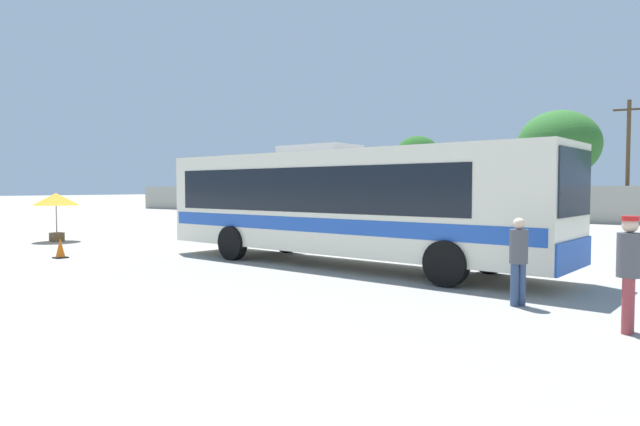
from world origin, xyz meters
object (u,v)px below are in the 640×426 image
coach_bus_cream_blue (340,201)px  attendant_by_bus_door (519,256)px  vendor_umbrella_near_gate_orange (56,201)px  utility_pole_near (628,159)px  traffic_cone_on_apron (60,248)px  roadside_tree_left (418,155)px  parked_car_leftmost_dark_blue (380,208)px  roadside_tree_midleft (559,144)px  parked_car_second_red (453,210)px  passenger_waiting_on_apron (629,267)px

coach_bus_cream_blue → attendant_by_bus_door: bearing=-24.7°
vendor_umbrella_near_gate_orange → utility_pole_near: 32.46m
attendant_by_bus_door → traffic_cone_on_apron: (-13.68, -1.20, -0.62)m
roadside_tree_left → coach_bus_cream_blue: bearing=-68.8°
parked_car_leftmost_dark_blue → roadside_tree_midleft: (9.53, 10.35, 4.66)m
coach_bus_cream_blue → utility_pole_near: 26.62m
parked_car_second_red → roadside_tree_midleft: 12.08m
passenger_waiting_on_apron → traffic_cone_on_apron: 15.61m
vendor_umbrella_near_gate_orange → roadside_tree_left: 28.03m
coach_bus_cream_blue → attendant_by_bus_door: (5.70, -2.63, -0.91)m
parked_car_leftmost_dark_blue → roadside_tree_left: (0.05, 5.88, 3.99)m
utility_pole_near → roadside_tree_left: size_ratio=1.22×
coach_bus_cream_blue → vendor_umbrella_near_gate_orange: (-13.36, -0.97, -0.16)m
attendant_by_bus_door → utility_pole_near: size_ratio=0.21×
attendant_by_bus_door → coach_bus_cream_blue: bearing=155.3°
vendor_umbrella_near_gate_orange → roadside_tree_midleft: bearing=68.8°
coach_bus_cream_blue → traffic_cone_on_apron: coach_bus_cream_blue is taller
parked_car_leftmost_dark_blue → utility_pole_near: bearing=20.0°
traffic_cone_on_apron → roadside_tree_left: bearing=94.5°
parked_car_leftmost_dark_blue → parked_car_second_red: parked_car_leftmost_dark_blue is taller
parked_car_leftmost_dark_blue → roadside_tree_midleft: bearing=47.4°
vendor_umbrella_near_gate_orange → parked_car_leftmost_dark_blue: (2.95, 21.81, -0.86)m
parked_car_leftmost_dark_blue → roadside_tree_midleft: 14.82m
attendant_by_bus_door → vendor_umbrella_near_gate_orange: vendor_umbrella_near_gate_orange is taller
utility_pole_near → passenger_waiting_on_apron: bearing=-83.6°
attendant_by_bus_door → passenger_waiting_on_apron: passenger_waiting_on_apron is taller
parked_car_second_red → utility_pole_near: bearing=29.7°
vendor_umbrella_near_gate_orange → utility_pole_near: (17.62, 27.16, 2.35)m
attendant_by_bus_door → traffic_cone_on_apron: size_ratio=2.57×
attendant_by_bus_door → passenger_waiting_on_apron: size_ratio=0.93×
coach_bus_cream_blue → parked_car_second_red: bearing=103.6°
attendant_by_bus_door → roadside_tree_midleft: roadside_tree_midleft is taller
parked_car_second_red → roadside_tree_midleft: (4.16, 10.32, 4.70)m
passenger_waiting_on_apron → utility_pole_near: utility_pole_near is taller
vendor_umbrella_near_gate_orange → parked_car_second_red: (8.32, 21.84, -0.91)m
coach_bus_cream_blue → utility_pole_near: size_ratio=1.62×
coach_bus_cream_blue → roadside_tree_midleft: size_ratio=1.55×
parked_car_second_red → roadside_tree_midleft: bearing=68.0°
passenger_waiting_on_apron → parked_car_leftmost_dark_blue: (-18.02, 24.46, -0.20)m
passenger_waiting_on_apron → utility_pole_near: (-3.35, 29.81, 3.01)m
passenger_waiting_on_apron → utility_pole_near: 30.15m
parked_car_second_red → roadside_tree_left: bearing=132.3°
roadside_tree_left → parked_car_second_red: bearing=-47.7°
vendor_umbrella_near_gate_orange → coach_bus_cream_blue: bearing=4.2°
utility_pole_near → traffic_cone_on_apron: (-12.24, -30.01, -3.71)m
parked_car_second_red → utility_pole_near: size_ratio=0.56×
attendant_by_bus_door → roadside_tree_midleft: 34.75m
parked_car_second_red → roadside_tree_left: roadside_tree_left is taller
roadside_tree_left → roadside_tree_midleft: bearing=25.2°
roadside_tree_midleft → traffic_cone_on_apron: roadside_tree_midleft is taller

